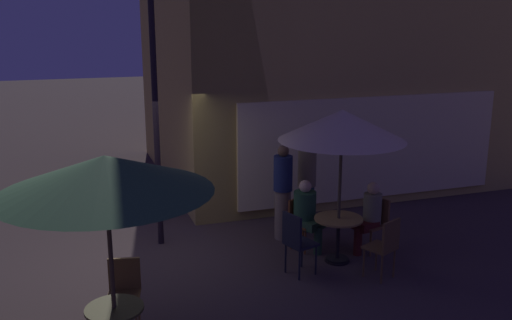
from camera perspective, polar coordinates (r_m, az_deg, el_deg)
The scene contains 14 objects.
ground_plane at distance 9.61m, azimuth -10.35°, elevation -9.63°, with size 60.00×60.00×0.00m, color #3C2F2F.
street_lamp_near_corner at distance 9.44m, azimuth -10.32°, elevation 11.16°, with size 0.37×0.37×4.61m.
cafe_table_0 at distance 9.23m, azimuth 8.25°, elevation -6.86°, with size 0.78×0.78×0.74m.
patio_umbrella_0 at distance 8.78m, azimuth 8.63°, elevation 3.41°, with size 1.97×1.97×2.48m.
patio_umbrella_1 at distance 6.11m, azimuth -14.88°, elevation -1.46°, with size 2.27×2.27×2.45m.
cafe_chair_0 at distance 8.74m, azimuth 12.84°, elevation -8.15°, with size 0.53×0.53×0.95m.
cafe_chair_1 at distance 9.79m, azimuth 11.90°, elevation -5.84°, with size 0.50×0.50×0.91m.
cafe_chair_2 at distance 9.70m, azimuth 4.51°, elevation -5.88°, with size 0.53×0.53×0.87m.
cafe_chair_3 at distance 8.66m, azimuth 4.07°, elevation -7.86°, with size 0.51×0.51×1.00m.
cafe_chair_4 at distance 7.47m, azimuth -13.09°, elevation -12.33°, with size 0.48×0.48×0.90m.
patron_seated_0 at distance 9.64m, azimuth 11.31°, elevation -5.27°, with size 0.51×0.39×1.21m.
patron_seated_1 at distance 9.56m, azimuth 5.13°, elevation -5.11°, with size 0.50×0.56×1.22m.
patron_standing_2 at distance 10.39m, azimuth 5.11°, elevation -2.50°, with size 0.33×0.33×1.73m.
patron_standing_3 at distance 9.99m, azimuth 2.71°, elevation -3.24°, with size 0.33×0.33×1.70m.
Camera 1 is at (-1.18, -8.74, 3.83)m, focal length 39.88 mm.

